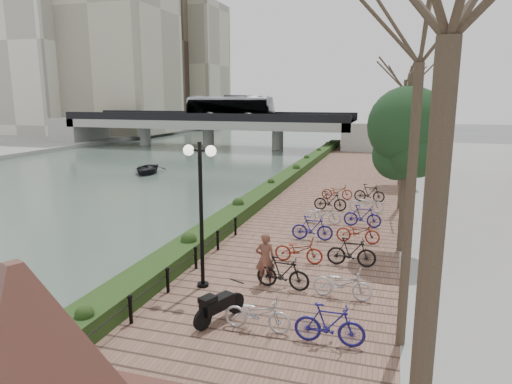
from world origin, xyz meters
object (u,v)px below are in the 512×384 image
at_px(granite_monument, 23,356).
at_px(motorcycle, 220,304).
at_px(boat, 147,169).
at_px(lamppost, 200,183).
at_px(pedestrian, 265,259).

distance_m(granite_monument, motorcycle, 5.26).
distance_m(granite_monument, boat, 31.23).
height_order(granite_monument, lamppost, lamppost).
distance_m(lamppost, boat, 25.50).
bearing_deg(boat, lamppost, -72.24).
xyz_separation_m(motorcycle, pedestrian, (0.46, 2.63, 0.36)).
relative_size(lamppost, boat, 1.20).
bearing_deg(motorcycle, lamppost, 147.56).
relative_size(granite_monument, motorcycle, 3.75).
bearing_deg(boat, motorcycle, -72.21).
height_order(lamppost, motorcycle, lamppost).
bearing_deg(lamppost, motorcycle, -55.64).
relative_size(granite_monument, pedestrian, 3.39).
height_order(granite_monument, boat, granite_monument).
relative_size(lamppost, pedestrian, 2.68).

